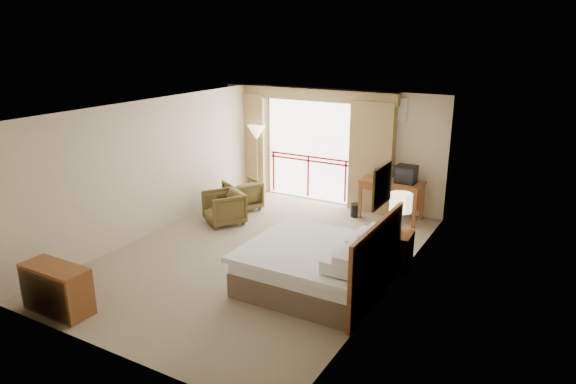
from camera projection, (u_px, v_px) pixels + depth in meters
The scene contains 29 objects.
floor at pixel (260, 254), 9.47m from camera, with size 7.00×7.00×0.00m, color #807156.
ceiling at pixel (257, 108), 8.67m from camera, with size 7.00×7.00×0.00m, color white.
wall_back at pixel (340, 148), 11.98m from camera, with size 5.00×5.00×0.00m, color #C7B693.
wall_front at pixel (102, 256), 6.17m from camera, with size 5.00×5.00×0.00m, color #C7B693.
wall_left at pixel (154, 167), 10.25m from camera, with size 7.00×7.00×0.00m, color #C7B693.
wall_right at pixel (395, 207), 7.89m from camera, with size 7.00×7.00×0.00m, color #C7B693.
balcony_door at pixel (309, 150), 12.38m from camera, with size 2.40×2.40×0.00m, color white.
balcony_railing at pixel (308, 166), 12.48m from camera, with size 2.09×0.03×1.02m.
curtain_left at pixel (249, 142), 13.04m from camera, with size 1.00×0.26×2.50m, color olive.
curtain_right at pixel (372, 157), 11.48m from camera, with size 1.00×0.26×2.50m, color olive.
valance at pixel (308, 94), 11.90m from camera, with size 4.40×0.22×0.28m, color olive.
hvac_vent at pixel (396, 109), 11.04m from camera, with size 0.50×0.04×0.50m, color silver.
bed at pixel (319, 266), 8.16m from camera, with size 2.13×2.06×0.97m.
headboard at pixel (377, 263), 7.62m from camera, with size 0.06×2.10×1.30m, color brown.
framed_art at pixel (382, 186), 7.26m from camera, with size 0.04×0.72×0.60m.
nightstand at pixel (397, 251), 8.79m from camera, with size 0.47×0.56×0.67m, color brown.
table_lamp at pixel (401, 203), 8.58m from camera, with size 0.38×0.38×0.67m.
phone at pixel (392, 233), 8.58m from camera, with size 0.19×0.14×0.08m, color black.
desk at pixel (392, 189), 11.14m from camera, with size 1.33×0.64×0.87m.
tv at pixel (406, 174), 10.84m from camera, with size 0.42×0.34×0.38m.
coffee_maker at pixel (377, 174), 11.17m from camera, with size 0.11×0.11×0.24m, color black.
cup at pixel (383, 178), 11.08m from camera, with size 0.08×0.08×0.11m, color white.
wastebasket at pixel (356, 210), 11.40m from camera, with size 0.23×0.23×0.29m, color black.
armchair_far at pixel (243, 209), 11.93m from camera, with size 0.73×0.75×0.68m, color #463A1B.
armchair_near at pixel (225, 223), 11.03m from camera, with size 0.75×0.77×0.70m, color #463A1B.
side_table at pixel (223, 200), 11.39m from camera, with size 0.47×0.47×0.52m.
book at pixel (222, 193), 11.34m from camera, with size 0.16×0.22×0.02m, color white.
floor_lamp at pixel (257, 135), 12.64m from camera, with size 0.44×0.44×1.74m.
dresser at pixel (57, 289), 7.45m from camera, with size 1.07×0.46×0.72m.
Camera 1 is at (4.74, -7.31, 3.92)m, focal length 32.00 mm.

